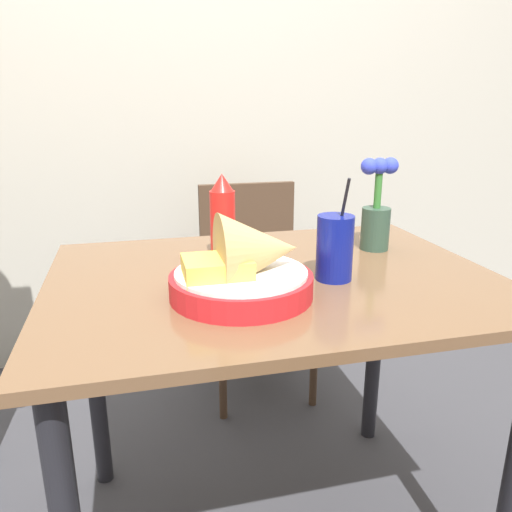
{
  "coord_description": "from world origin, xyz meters",
  "views": [
    {
      "loc": [
        -0.31,
        -1.06,
        1.15
      ],
      "look_at": [
        -0.05,
        -0.03,
        0.83
      ],
      "focal_mm": 35.0,
      "sensor_mm": 36.0,
      "label": 1
    }
  ],
  "objects": [
    {
      "name": "ketchup_bottle",
      "position": [
        -0.09,
        0.15,
        0.87
      ],
      "size": [
        0.06,
        0.06,
        0.22
      ],
      "color": "red",
      "rests_on": "dining_table"
    },
    {
      "name": "wall_window",
      "position": [
        0.0,
        1.19,
        1.3
      ],
      "size": [
        7.0,
        0.06,
        2.6
      ],
      "color": "#B7B2A3",
      "rests_on": "ground_plane"
    },
    {
      "name": "drink_cup",
      "position": [
        0.12,
        -0.06,
        0.83
      ],
      "size": [
        0.08,
        0.08,
        0.24
      ],
      "color": "navy",
      "rests_on": "dining_table"
    },
    {
      "name": "food_basket",
      "position": [
        -0.09,
        -0.11,
        0.83
      ],
      "size": [
        0.3,
        0.3,
        0.18
      ],
      "color": "red",
      "rests_on": "dining_table"
    },
    {
      "name": "chair_far_window",
      "position": [
        0.15,
        0.83,
        0.5
      ],
      "size": [
        0.4,
        0.4,
        0.83
      ],
      "color": "#473323",
      "rests_on": "ground_plane"
    },
    {
      "name": "dining_table",
      "position": [
        0.0,
        0.0,
        0.65
      ],
      "size": [
        1.04,
        0.78,
        0.77
      ],
      "color": "brown",
      "rests_on": "ground_plane"
    },
    {
      "name": "flower_vase",
      "position": [
        0.33,
        0.14,
        0.87
      ],
      "size": [
        0.1,
        0.08,
        0.25
      ],
      "color": "#2D4738",
      "rests_on": "dining_table"
    }
  ]
}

